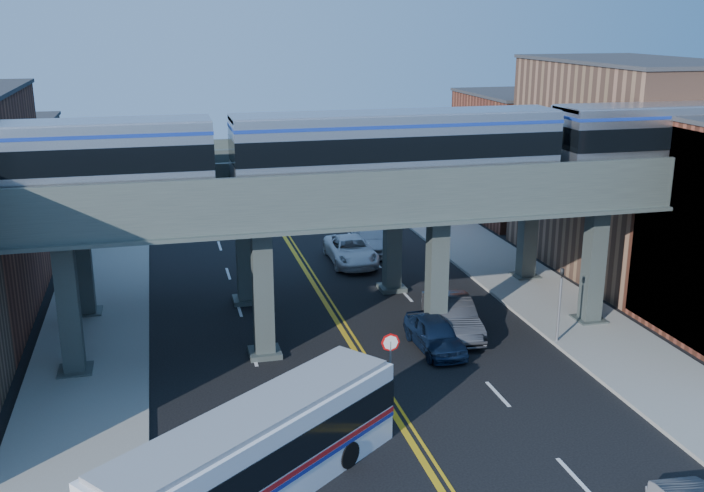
# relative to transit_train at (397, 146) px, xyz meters

# --- Properties ---
(ground) EXTENTS (120.00, 120.00, 0.00)m
(ground) POSITION_rel_transit_train_xyz_m (-1.99, -8.00, -9.14)
(ground) COLOR black
(ground) RESTS_ON ground
(sidewalk_west) EXTENTS (5.00, 70.00, 0.16)m
(sidewalk_west) POSITION_rel_transit_train_xyz_m (-13.49, 2.00, -9.06)
(sidewalk_west) COLOR gray
(sidewalk_west) RESTS_ON ground
(sidewalk_east) EXTENTS (5.00, 70.00, 0.16)m
(sidewalk_east) POSITION_rel_transit_train_xyz_m (9.51, 2.00, -9.06)
(sidewalk_east) COLOR gray
(sidewalk_east) RESTS_ON ground
(building_east_b) EXTENTS (8.00, 14.00, 12.00)m
(building_east_b) POSITION_rel_transit_train_xyz_m (16.51, 8.00, -3.14)
(building_east_b) COLOR #885C46
(building_east_b) RESTS_ON ground
(building_east_c) EXTENTS (8.00, 10.00, 9.00)m
(building_east_c) POSITION_rel_transit_train_xyz_m (16.51, 21.00, -4.64)
(building_east_c) COLOR brown
(building_east_c) RESTS_ON ground
(mural_panel) EXTENTS (0.10, 9.50, 9.50)m
(mural_panel) POSITION_rel_transit_train_xyz_m (12.56, -4.00, -4.39)
(mural_panel) COLOR teal
(mural_panel) RESTS_ON ground
(elevated_viaduct_near) EXTENTS (52.00, 3.60, 7.40)m
(elevated_viaduct_near) POSITION_rel_transit_train_xyz_m (-1.99, 0.00, -2.67)
(elevated_viaduct_near) COLOR #3E4844
(elevated_viaduct_near) RESTS_ON ground
(elevated_viaduct_far) EXTENTS (52.00, 3.60, 7.40)m
(elevated_viaduct_far) POSITION_rel_transit_train_xyz_m (-1.99, 7.00, -2.67)
(elevated_viaduct_far) COLOR #3E4844
(elevated_viaduct_far) RESTS_ON ground
(transit_train) EXTENTS (44.05, 2.76, 3.21)m
(transit_train) POSITION_rel_transit_train_xyz_m (0.00, 0.00, 0.00)
(transit_train) COLOR black
(transit_train) RESTS_ON elevated_viaduct_near
(stop_sign) EXTENTS (0.76, 0.09, 2.63)m
(stop_sign) POSITION_rel_transit_train_xyz_m (-1.69, -5.00, -7.38)
(stop_sign) COLOR slate
(stop_sign) RESTS_ON ground
(traffic_signal) EXTENTS (0.15, 0.18, 4.10)m
(traffic_signal) POSITION_rel_transit_train_xyz_m (7.21, -2.00, -6.84)
(traffic_signal) COLOR slate
(traffic_signal) RESTS_ON ground
(transit_bus) EXTENTS (10.32, 8.79, 2.87)m
(transit_bus) POSITION_rel_transit_train_xyz_m (-7.69, -10.69, -7.67)
(transit_bus) COLOR white
(transit_bus) RESTS_ON ground
(car_lane_a) EXTENTS (1.92, 4.49, 1.51)m
(car_lane_a) POSITION_rel_transit_train_xyz_m (1.55, -1.21, -8.38)
(car_lane_a) COLOR #0E1B33
(car_lane_a) RESTS_ON ground
(car_lane_b) EXTENTS (2.34, 5.42, 1.74)m
(car_lane_b) POSITION_rel_transit_train_xyz_m (3.01, 0.39, -8.27)
(car_lane_b) COLOR #2F2F31
(car_lane_b) RESTS_ON ground
(car_lane_c) EXTENTS (2.72, 5.67, 1.56)m
(car_lane_c) POSITION_rel_transit_train_xyz_m (1.02, 12.41, -8.36)
(car_lane_c) COLOR white
(car_lane_c) RESTS_ON ground
(car_lane_d) EXTENTS (2.94, 5.78, 1.61)m
(car_lane_d) POSITION_rel_transit_train_xyz_m (2.92, 14.65, -8.34)
(car_lane_d) COLOR silver
(car_lane_d) RESTS_ON ground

